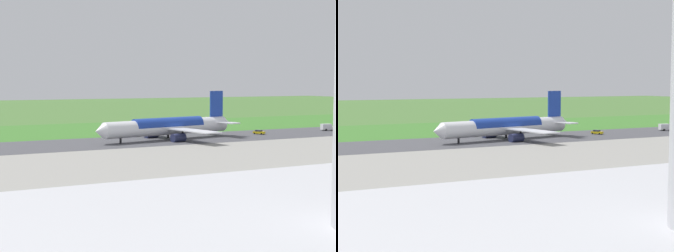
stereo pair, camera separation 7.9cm
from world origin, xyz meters
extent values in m
plane|color=#477233|center=(0.00, 0.00, 0.00)|extent=(800.00, 800.00, 0.00)
cube|color=#47474C|center=(0.00, 0.00, 0.03)|extent=(600.00, 31.35, 0.06)
cube|color=gray|center=(0.00, 68.93, 0.03)|extent=(440.00, 110.00, 0.05)
cube|color=#3C782B|center=(0.00, -39.39, 0.02)|extent=(600.00, 80.00, 0.04)
cylinder|color=white|center=(4.60, 0.00, 4.20)|extent=(48.16, 13.68, 5.20)
cone|color=white|center=(29.69, 4.55, 4.20)|extent=(3.83, 5.40, 4.94)
cone|color=white|center=(-20.19, -4.50, 4.80)|extent=(4.23, 4.97, 4.42)
cube|color=#19389E|center=(-16.18, -3.77, 11.30)|extent=(5.60, 1.49, 9.00)
cube|color=white|center=(-17.16, 1.64, 5.00)|extent=(5.54, 9.57, 0.36)
cube|color=white|center=(-15.20, -9.18, 5.00)|extent=(5.54, 9.57, 0.36)
cube|color=white|center=(1.66, 10.65, 3.80)|extent=(9.83, 22.72, 0.35)
cube|color=white|center=(5.58, -11.00, 3.80)|extent=(9.83, 22.72, 0.35)
cylinder|color=#23284C|center=(4.74, 7.65, 1.32)|extent=(4.93, 3.56, 2.80)
cylinder|color=#23284C|center=(7.42, -7.11, 1.32)|extent=(4.93, 3.56, 2.80)
cylinder|color=black|center=(22.55, 3.25, 1.71)|extent=(0.70, 0.70, 3.42)
cylinder|color=black|center=(0.94, 3.40, 1.71)|extent=(0.70, 0.70, 3.42)
cylinder|color=black|center=(2.36, -4.47, 1.71)|extent=(0.70, 0.70, 3.42)
cylinder|color=#19389E|center=(4.60, 0.00, 4.72)|extent=(26.91, 9.85, 5.23)
cube|color=silver|center=(-67.27, -0.78, 1.10)|extent=(2.67, 2.67, 1.30)
cube|color=silver|center=(-64.56, -1.46, 1.55)|extent=(4.25, 3.16, 2.20)
cylinder|color=black|center=(-67.51, -1.75, 0.45)|extent=(0.95, 0.51, 0.90)
cylinder|color=black|center=(-67.03, 0.19, 0.45)|extent=(0.95, 0.51, 0.90)
cylinder|color=black|center=(-64.22, -2.58, 0.45)|extent=(0.95, 0.51, 0.90)
cylinder|color=black|center=(-63.73, -0.64, 0.45)|extent=(0.95, 0.51, 0.90)
cube|color=gold|center=(-32.72, -1.17, 0.70)|extent=(3.49, 4.56, 0.75)
cube|color=#2D333D|center=(-32.63, -1.34, 1.35)|extent=(2.50, 2.73, 0.55)
cylinder|color=black|center=(-34.10, -0.29, 0.32)|extent=(0.48, 0.67, 0.64)
cylinder|color=black|center=(-32.58, 0.47, 0.32)|extent=(0.48, 0.67, 0.64)
cylinder|color=black|center=(-32.85, -2.80, 0.32)|extent=(0.48, 0.67, 0.64)
cylinder|color=black|center=(-31.33, -2.04, 0.32)|extent=(0.48, 0.67, 0.64)
cylinder|color=slate|center=(10.28, -43.58, 1.03)|extent=(0.10, 0.10, 2.06)
cube|color=red|center=(10.28, -43.60, 2.36)|extent=(0.60, 0.04, 0.60)
cone|color=orange|center=(15.58, -35.53, 0.28)|extent=(0.40, 0.40, 0.55)
camera|label=1|loc=(82.57, 158.18, 19.18)|focal=57.67mm
camera|label=2|loc=(82.50, 158.21, 19.18)|focal=57.67mm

